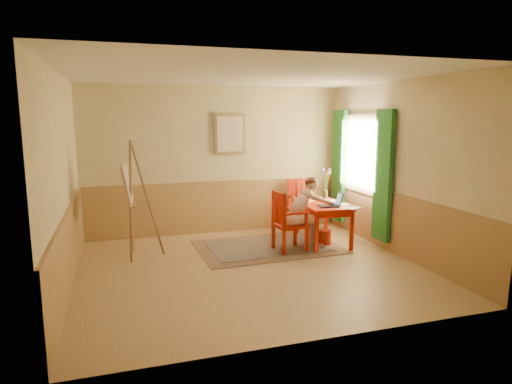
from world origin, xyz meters
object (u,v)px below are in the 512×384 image
object	(u,v)px
easel	(130,189)
chair_back	(301,205)
laptop	(332,203)
table	(322,208)
chair_left	(287,222)
figure	(303,210)

from	to	relation	value
easel	chair_back	bearing A→B (deg)	13.46
chair_back	laptop	world-z (taller)	chair_back
table	laptop	size ratio (longest dim) A/B	2.88
chair_left	figure	distance (m)	0.35
figure	easel	bearing A→B (deg)	170.70
laptop	chair_left	bearing A→B (deg)	179.82
figure	chair_back	bearing A→B (deg)	68.44
table	chair_back	world-z (taller)	chair_back
table	laptop	xyz separation A→B (m)	(0.04, -0.29, 0.14)
chair_back	figure	xyz separation A→B (m)	(-0.49, -1.23, 0.18)
table	chair_back	size ratio (longest dim) A/B	1.24
table	easel	size ratio (longest dim) A/B	0.66
easel	chair_left	bearing A→B (deg)	-10.95
figure	chair_left	bearing A→B (deg)	-175.36
table	figure	bearing A→B (deg)	-150.68
table	figure	size ratio (longest dim) A/B	1.00
chair_back	figure	world-z (taller)	figure
table	chair_left	size ratio (longest dim) A/B	1.23
laptop	table	bearing A→B (deg)	96.99
table	figure	xyz separation A→B (m)	(-0.48, -0.27, 0.05)
chair_back	laptop	bearing A→B (deg)	-88.90
table	easel	distance (m)	3.29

